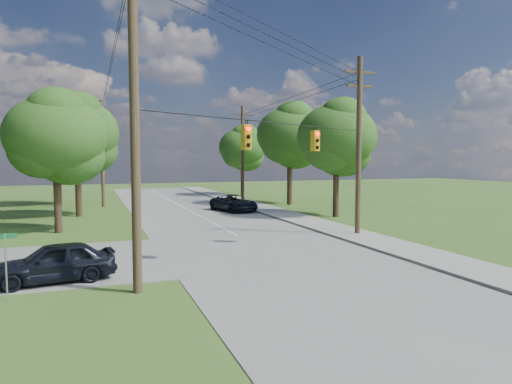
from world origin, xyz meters
name	(u,v)px	position (x,y,z in m)	size (l,w,h in m)	color
ground	(267,283)	(0.00, 0.00, 0.00)	(140.00, 140.00, 0.00)	#365B1E
main_road	(268,252)	(2.00, 5.00, 0.01)	(10.00, 100.00, 0.03)	gray
sidewalk_east	(385,243)	(8.70, 5.00, 0.06)	(2.60, 100.00, 0.12)	gray
pole_sw	(134,109)	(-4.60, 0.40, 6.23)	(2.00, 0.32, 12.00)	#4D3D27
pole_ne	(359,143)	(8.90, 8.00, 5.47)	(2.00, 0.32, 10.50)	#4D3D27
pole_north_e	(243,153)	(8.90, 30.00, 5.13)	(2.00, 0.32, 10.00)	#4D3D27
pole_north_w	(102,153)	(-5.00, 30.00, 5.13)	(2.00, 0.32, 10.00)	#4D3D27
power_lines	(221,82)	(1.50, 11.54, 9.15)	(13.93, 29.62, 4.93)	black
traffic_signals	(284,139)	(2.55, 4.43, 5.50)	(4.91, 3.27, 1.05)	#E2AB0D
tree_w_near	(56,136)	(-8.00, 15.00, 5.92)	(6.00, 6.00, 8.40)	#442E22
tree_w_mid	(77,133)	(-7.00, 23.00, 6.58)	(6.40, 6.40, 9.22)	#442E22
tree_w_far	(58,141)	(-9.00, 33.00, 6.25)	(6.00, 6.00, 8.73)	#442E22
tree_e_near	(337,137)	(12.00, 16.00, 6.25)	(6.20, 6.20, 8.81)	#442E22
tree_e_mid	(290,135)	(12.50, 26.00, 6.91)	(6.60, 6.60, 9.64)	#442E22
tree_e_far	(242,147)	(11.50, 38.00, 5.92)	(5.80, 5.80, 8.32)	#442E22
car_cross_dark	(54,262)	(-7.37, 2.70, 0.77)	(1.74, 4.33, 1.47)	black
car_main_north	(234,203)	(5.50, 22.09, 0.73)	(2.32, 5.04, 1.40)	black
street_name_sign	(6,257)	(-8.61, 0.68, 1.45)	(0.66, 0.12, 2.22)	gray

